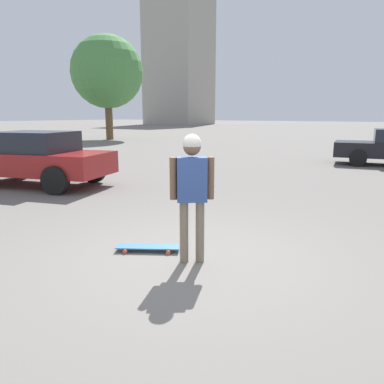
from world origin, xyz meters
TOP-DOWN VIEW (x-y plane):
  - ground_plane at (0.00, 0.00)m, footprint 220.00×220.00m
  - person at (0.00, 0.00)m, footprint 0.39×0.47m
  - skateboard at (0.03, -0.75)m, footprint 0.65×0.88m
  - car_parked_near at (-2.10, -6.63)m, footprint 2.92×4.56m
  - building_block_distant at (-58.73, -42.93)m, footprint 9.73×11.09m
  - tree_distant at (-17.14, -19.47)m, footprint 5.48×5.48m

SIDE VIEW (x-z plane):
  - ground_plane at x=0.00m, z-range 0.00..0.00m
  - skateboard at x=0.03m, z-range 0.02..0.10m
  - car_parked_near at x=-2.10m, z-range 0.03..1.51m
  - person at x=0.00m, z-range 0.23..1.92m
  - tree_distant at x=-17.14m, z-range 1.17..9.04m
  - building_block_distant at x=-58.73m, z-range 0.00..24.86m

